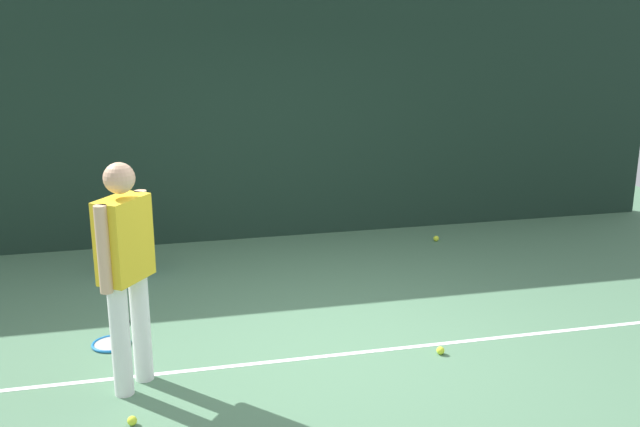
{
  "coord_description": "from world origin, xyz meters",
  "views": [
    {
      "loc": [
        -1.38,
        -5.55,
        2.73
      ],
      "look_at": [
        0.0,
        0.4,
        1.0
      ],
      "focal_mm": 41.25,
      "sensor_mm": 36.0,
      "label": 1
    }
  ],
  "objects_px": {
    "backpack": "(132,254)",
    "tennis_ball_mid_court": "(440,350)",
    "tennis_ball_near_player": "(132,421)",
    "tennis_ball_by_fence": "(436,238)",
    "tennis_player": "(126,264)",
    "tennis_racket": "(112,342)"
  },
  "relations": [
    {
      "from": "tennis_player",
      "to": "tennis_ball_mid_court",
      "type": "distance_m",
      "value": 2.59
    },
    {
      "from": "tennis_racket",
      "to": "tennis_ball_near_player",
      "type": "distance_m",
      "value": 1.33
    },
    {
      "from": "tennis_ball_near_player",
      "to": "tennis_ball_by_fence",
      "type": "distance_m",
      "value": 4.83
    },
    {
      "from": "tennis_player",
      "to": "tennis_ball_by_fence",
      "type": "height_order",
      "value": "tennis_player"
    },
    {
      "from": "tennis_player",
      "to": "tennis_ball_by_fence",
      "type": "xyz_separation_m",
      "value": [
        3.5,
        2.78,
        -0.93
      ]
    },
    {
      "from": "tennis_ball_by_fence",
      "to": "tennis_ball_mid_court",
      "type": "bearing_deg",
      "value": -111.04
    },
    {
      "from": "backpack",
      "to": "tennis_racket",
      "type": "bearing_deg",
      "value": 14.03
    },
    {
      "from": "backpack",
      "to": "tennis_ball_near_player",
      "type": "distance_m",
      "value": 3.04
    },
    {
      "from": "tennis_player",
      "to": "tennis_ball_by_fence",
      "type": "relative_size",
      "value": 25.76
    },
    {
      "from": "tennis_racket",
      "to": "backpack",
      "type": "distance_m",
      "value": 1.74
    },
    {
      "from": "tennis_player",
      "to": "backpack",
      "type": "xyz_separation_m",
      "value": [
        -0.05,
        2.5,
        -0.76
      ]
    },
    {
      "from": "backpack",
      "to": "tennis_ball_mid_court",
      "type": "bearing_deg",
      "value": 63.17
    },
    {
      "from": "tennis_ball_by_fence",
      "to": "tennis_ball_mid_court",
      "type": "relative_size",
      "value": 1.0
    },
    {
      "from": "tennis_player",
      "to": "tennis_ball_near_player",
      "type": "height_order",
      "value": "tennis_player"
    },
    {
      "from": "tennis_player",
      "to": "tennis_ball_near_player",
      "type": "distance_m",
      "value": 1.08
    },
    {
      "from": "backpack",
      "to": "tennis_ball_by_fence",
      "type": "relative_size",
      "value": 6.67
    },
    {
      "from": "tennis_ball_near_player",
      "to": "tennis_ball_by_fence",
      "type": "bearing_deg",
      "value": 43.44
    },
    {
      "from": "tennis_ball_near_player",
      "to": "tennis_ball_mid_court",
      "type": "relative_size",
      "value": 1.0
    },
    {
      "from": "backpack",
      "to": "tennis_ball_mid_court",
      "type": "height_order",
      "value": "backpack"
    },
    {
      "from": "tennis_player",
      "to": "tennis_ball_mid_court",
      "type": "height_order",
      "value": "tennis_player"
    },
    {
      "from": "backpack",
      "to": "tennis_ball_by_fence",
      "type": "bearing_deg",
      "value": 113.47
    },
    {
      "from": "tennis_ball_mid_court",
      "to": "tennis_player",
      "type": "bearing_deg",
      "value": 179.33
    }
  ]
}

